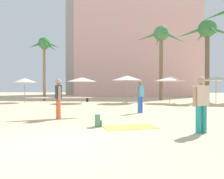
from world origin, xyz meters
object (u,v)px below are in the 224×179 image
palm_tree_right (44,48)px  cafe_umbrella_1 (170,79)px  cafe_umbrella_0 (25,80)px  person_mid_center (201,102)px  backpack (98,121)px  person_mid_right (59,97)px  cafe_umbrella_2 (216,79)px  person_near_right (140,95)px  cafe_umbrella_4 (82,80)px  cafe_umbrella_3 (127,78)px  palm_tree_left (207,35)px  palm_tree_far_left (161,40)px  beach_towel (130,127)px

palm_tree_right → cafe_umbrella_1: palm_tree_right is taller
cafe_umbrella_0 → person_mid_center: cafe_umbrella_0 is taller
palm_tree_right → backpack: 17.37m
backpack → person_mid_right: 2.78m
person_mid_right → cafe_umbrella_2: bearing=-165.1°
person_mid_right → person_mid_center: bearing=124.3°
person_mid_center → person_near_right: 5.26m
cafe_umbrella_1 → cafe_umbrella_4: bearing=-175.8°
cafe_umbrella_2 → cafe_umbrella_3: bearing=-179.0°
cafe_umbrella_3 → person_near_right: cafe_umbrella_3 is taller
cafe_umbrella_4 → palm_tree_left: bearing=15.4°
palm_tree_left → person_mid_right: 17.69m
palm_tree_right → person_mid_right: palm_tree_right is taller
palm_tree_right → cafe_umbrella_0: size_ratio=2.94×
cafe_umbrella_4 → palm_tree_far_left: bearing=33.0°
palm_tree_right → person_mid_right: (6.13, -12.62, -4.58)m
person_mid_right → palm_tree_far_left: bearing=-142.6°
palm_tree_far_left → person_near_right: size_ratio=4.74×
cafe_umbrella_1 → cafe_umbrella_4: size_ratio=0.98×
palm_tree_left → cafe_umbrella_4: palm_tree_left is taller
palm_tree_far_left → backpack: (-4.21, -16.52, -6.41)m
cafe_umbrella_0 → backpack: 14.69m
palm_tree_far_left → cafe_umbrella_2: (4.05, -4.61, -4.47)m
palm_tree_left → person_mid_center: (-5.29, -15.61, -5.69)m
palm_tree_far_left → person_mid_center: (-1.01, -17.26, -5.71)m
cafe_umbrella_2 → beach_towel: 14.07m
palm_tree_far_left → beach_towel: (-3.11, -16.53, -6.61)m
palm_tree_far_left → person_mid_right: (-6.20, -14.73, -5.69)m
cafe_umbrella_2 → backpack: cafe_umbrella_2 is taller
person_mid_center → person_near_right: size_ratio=0.97×
cafe_umbrella_3 → person_near_right: 7.70m
backpack → person_near_right: (1.57, 4.26, 0.74)m
palm_tree_left → person_mid_center: 17.43m
person_near_right → palm_tree_left: bearing=91.1°
cafe_umbrella_4 → backpack: bearing=-73.6°
palm_tree_left → palm_tree_right: bearing=-178.4°
person_mid_center → cafe_umbrella_2: bearing=131.6°
backpack → person_mid_right: person_mid_right is taller
person_mid_center → palm_tree_left: bearing=134.7°
cafe_umbrella_2 → cafe_umbrella_4: (-11.66, -0.33, -0.04)m
beach_towel → backpack: 1.12m
backpack → cafe_umbrella_2: bearing=47.0°
palm_tree_left → person_mid_center: size_ratio=4.91×
cafe_umbrella_2 → person_mid_right: size_ratio=0.97×
cafe_umbrella_0 → person_mid_center: 17.26m
cafe_umbrella_0 → cafe_umbrella_4: (5.40, -0.02, 0.05)m
palm_tree_right → backpack: bearing=-60.6°
palm_tree_right → person_near_right: 14.76m
palm_tree_left → palm_tree_right: (-16.61, -0.46, -1.10)m
cafe_umbrella_2 → cafe_umbrella_1: bearing=176.3°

